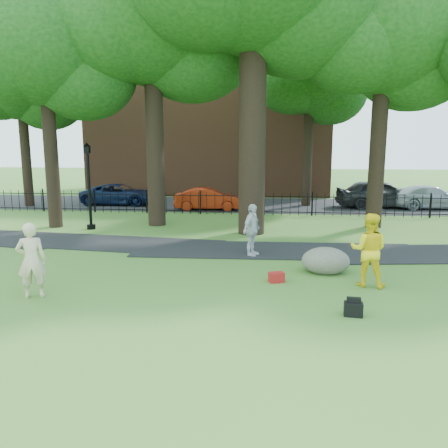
# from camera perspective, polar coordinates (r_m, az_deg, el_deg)

# --- Properties ---
(ground) EXTENTS (120.00, 120.00, 0.00)m
(ground) POSITION_cam_1_polar(r_m,az_deg,el_deg) (11.91, 2.02, -7.83)
(ground) COLOR #3C6824
(ground) RESTS_ON ground
(footpath) EXTENTS (36.07, 3.85, 0.03)m
(footpath) POSITION_cam_1_polar(r_m,az_deg,el_deg) (15.64, 6.72, -3.50)
(footpath) COLOR black
(footpath) RESTS_ON ground
(street) EXTENTS (80.00, 7.00, 0.02)m
(street) POSITION_cam_1_polar(r_m,az_deg,el_deg) (27.55, 4.41, 2.49)
(street) COLOR black
(street) RESTS_ON ground
(iron_fence) EXTENTS (44.00, 0.04, 1.20)m
(iron_fence) POSITION_cam_1_polar(r_m,az_deg,el_deg) (23.51, 4.13, 2.64)
(iron_fence) COLOR black
(iron_fence) RESTS_ON ground
(brick_building) EXTENTS (18.00, 8.00, 12.00)m
(brick_building) POSITION_cam_1_polar(r_m,az_deg,el_deg) (35.69, -1.67, 13.93)
(brick_building) COLOR brown
(brick_building) RESTS_ON ground
(tree_row) EXTENTS (26.82, 7.96, 12.42)m
(tree_row) POSITION_cam_1_polar(r_m,az_deg,el_deg) (20.20, 5.63, 22.95)
(tree_row) COLOR black
(tree_row) RESTS_ON ground
(woman) EXTENTS (0.80, 0.67, 1.87)m
(woman) POSITION_cam_1_polar(r_m,az_deg,el_deg) (11.63, -23.85, -4.35)
(woman) COLOR beige
(woman) RESTS_ON ground
(man) EXTENTS (1.11, 0.96, 1.95)m
(man) POSITION_cam_1_polar(r_m,az_deg,el_deg) (12.12, 18.38, -3.24)
(man) COLOR yellow
(man) RESTS_ON ground
(pedestrian) EXTENTS (0.83, 1.12, 1.77)m
(pedestrian) POSITION_cam_1_polar(r_m,az_deg,el_deg) (14.66, 3.65, -0.82)
(pedestrian) COLOR silver
(pedestrian) RESTS_ON ground
(boulder) EXTENTS (1.53, 1.23, 0.82)m
(boulder) POSITION_cam_1_polar(r_m,az_deg,el_deg) (13.17, 13.14, -4.48)
(boulder) COLOR #625E52
(boulder) RESTS_ON ground
(lamppost) EXTENTS (0.38, 0.38, 3.81)m
(lamppost) POSITION_cam_1_polar(r_m,az_deg,el_deg) (20.18, -17.21, 4.59)
(lamppost) COLOR black
(lamppost) RESTS_ON ground
(backpack) EXTENTS (0.43, 0.30, 0.30)m
(backpack) POSITION_cam_1_polar(r_m,az_deg,el_deg) (10.15, 16.53, -10.62)
(backpack) COLOR black
(backpack) RESTS_ON ground
(red_bag) EXTENTS (0.46, 0.37, 0.28)m
(red_bag) POSITION_cam_1_polar(r_m,az_deg,el_deg) (12.09, 6.86, -6.93)
(red_bag) COLOR maroon
(red_bag) RESTS_ON ground
(red_sedan) EXTENTS (4.01, 1.70, 1.29)m
(red_sedan) POSITION_cam_1_polar(r_m,az_deg,el_deg) (25.23, -2.06, 3.28)
(red_sedan) COLOR #9E220C
(red_sedan) RESTS_ON ground
(navy_van) EXTENTS (4.73, 2.22, 1.31)m
(navy_van) POSITION_cam_1_polar(r_m,az_deg,el_deg) (28.29, -13.51, 3.78)
(navy_van) COLOR #0A1736
(navy_van) RESTS_ON ground
(grey_car) EXTENTS (5.17, 2.58, 1.69)m
(grey_car) POSITION_cam_1_polar(r_m,az_deg,el_deg) (27.71, 19.58, 3.74)
(grey_car) COLOR black
(grey_car) RESTS_ON ground
(silver_car) EXTENTS (4.89, 2.38, 1.37)m
(silver_car) POSITION_cam_1_polar(r_m,az_deg,el_deg) (28.46, 25.38, 3.17)
(silver_car) COLOR #9EA2A7
(silver_car) RESTS_ON ground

